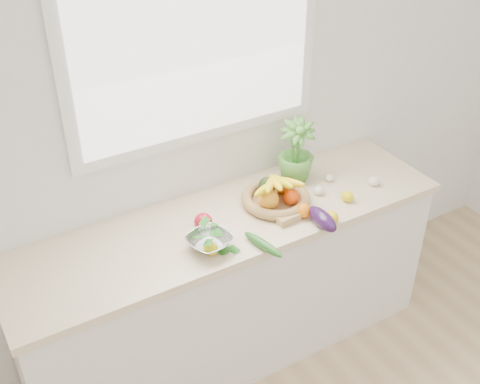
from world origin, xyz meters
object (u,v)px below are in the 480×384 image
apple (203,222)px  potted_herb (296,151)px  fruit_basket (275,195)px  colander_with_spinach (209,239)px  cucumber (263,244)px  eggplant (322,219)px

apple → potted_herb: potted_herb is taller
potted_herb → apple: bearing=-166.4°
potted_herb → fruit_basket: (-0.22, -0.15, -0.12)m
potted_herb → colander_with_spinach: (-0.68, -0.29, -0.12)m
apple → cucumber: size_ratio=0.36×
eggplant → fruit_basket: fruit_basket is taller
cucumber → fruit_basket: bearing=47.8°
fruit_basket → colander_with_spinach: 0.48m
eggplant → colander_with_spinach: 0.56m
fruit_basket → colander_with_spinach: bearing=-162.1°
eggplant → colander_with_spinach: size_ratio=0.86×
apple → potted_herb: bearing=13.6°
eggplant → potted_herb: (0.13, 0.42, 0.13)m
eggplant → fruit_basket: bearing=108.1°
cucumber → fruit_basket: fruit_basket is taller
cucumber → colander_with_spinach: (-0.21, 0.13, 0.03)m
fruit_basket → potted_herb: bearing=33.2°
eggplant → apple: bearing=152.3°
apple → eggplant: (0.50, -0.26, -0.00)m
colander_with_spinach → eggplant: bearing=-13.0°
eggplant → potted_herb: bearing=72.2°
colander_with_spinach → apple: bearing=73.5°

